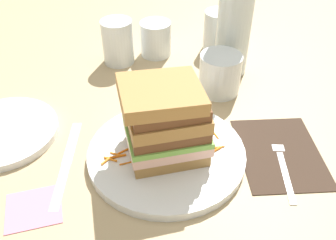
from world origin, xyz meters
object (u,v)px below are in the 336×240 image
object	(u,v)px
napkin_dark	(282,152)
empty_tumbler_0	(157,39)
empty_tumbler_1	(119,42)
sandwich	(168,121)
main_plate	(168,154)
fork	(284,160)
knife	(68,164)
side_plate	(5,132)
empty_tumbler_2	(220,31)
juice_glass	(221,76)
napkin_pink	(36,208)
water_bottle	(237,18)

from	to	relation	value
napkin_dark	empty_tumbler_0	xyz separation A→B (m)	(-0.21, 0.34, 0.04)
empty_tumbler_1	sandwich	bearing A→B (deg)	-72.20
main_plate	fork	world-z (taller)	main_plate
main_plate	empty_tumbler_1	world-z (taller)	empty_tumbler_1
knife	side_plate	world-z (taller)	side_plate
empty_tumbler_1	empty_tumbler_2	distance (m)	0.24
juice_glass	napkin_pink	distance (m)	0.43
fork	knife	xyz separation A→B (m)	(-0.35, 0.00, -0.00)
sandwich	side_plate	size ratio (longest dim) A/B	0.76
juice_glass	empty_tumbler_2	distance (m)	0.18
sandwich	empty_tumbler_2	world-z (taller)	sandwich
knife	napkin_dark	bearing A→B (deg)	3.27
knife	empty_tumbler_2	xyz separation A→B (m)	(0.29, 0.38, 0.05)
main_plate	side_plate	bearing A→B (deg)	167.75
water_bottle	empty_tumbler_0	xyz separation A→B (m)	(-0.16, 0.08, -0.08)
juice_glass	side_plate	size ratio (longest dim) A/B	0.44
juice_glass	water_bottle	xyz separation A→B (m)	(0.03, 0.08, 0.09)
empty_tumbler_0	empty_tumbler_2	world-z (taller)	empty_tumbler_2
empty_tumbler_0	napkin_dark	bearing A→B (deg)	-58.63
juice_glass	napkin_dark	bearing A→B (deg)	-66.79
empty_tumbler_1	napkin_pink	world-z (taller)	empty_tumbler_1
sandwich	empty_tumbler_2	size ratio (longest dim) A/B	1.55
sandwich	empty_tumbler_1	size ratio (longest dim) A/B	1.47
napkin_dark	juice_glass	xyz separation A→B (m)	(-0.08, 0.19, 0.03)
empty_tumbler_2	napkin_pink	world-z (taller)	empty_tumbler_2
main_plate	napkin_pink	distance (m)	0.22
fork	empty_tumbler_2	distance (m)	0.39
water_bottle	knife	bearing A→B (deg)	-137.16
juice_glass	empty_tumbler_0	world-z (taller)	juice_glass
empty_tumbler_2	water_bottle	bearing A→B (deg)	-81.58
sandwich	fork	bearing A→B (deg)	-4.89
napkin_dark	knife	bearing A→B (deg)	-176.73
knife	fork	bearing A→B (deg)	-0.31
napkin_dark	empty_tumbler_0	world-z (taller)	empty_tumbler_0
juice_glass	empty_tumbler_0	size ratio (longest dim) A/B	1.05
side_plate	juice_glass	bearing A→B (deg)	17.97
napkin_dark	water_bottle	size ratio (longest dim) A/B	0.64
napkin_pink	empty_tumbler_1	bearing A→B (deg)	77.46
juice_glass	empty_tumbler_1	xyz separation A→B (m)	(-0.21, 0.12, 0.01)
knife	empty_tumbler_2	size ratio (longest dim) A/B	2.12
empty_tumbler_2	napkin_pink	size ratio (longest dim) A/B	1.19
side_plate	napkin_pink	bearing A→B (deg)	-60.18
fork	juice_glass	size ratio (longest dim) A/B	1.99
napkin_pink	sandwich	bearing A→B (deg)	27.39
knife	empty_tumbler_2	world-z (taller)	empty_tumbler_2
fork	water_bottle	bearing A→B (deg)	98.84
main_plate	water_bottle	size ratio (longest dim) A/B	0.95
knife	juice_glass	world-z (taller)	juice_glass
napkin_dark	empty_tumbler_0	bearing A→B (deg)	121.37
napkin_dark	water_bottle	bearing A→B (deg)	99.87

